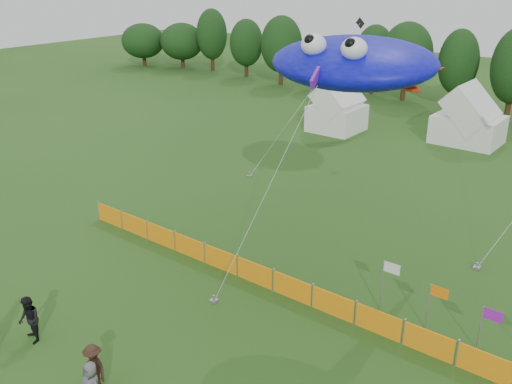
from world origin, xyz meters
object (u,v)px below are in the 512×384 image
Objects in this scene: spectator_c at (94,367)px; tent_left at (337,110)px; tent_right at (469,121)px; stingray_kite at (359,61)px; barrier_fence at (255,273)px; spectator_b at (29,320)px.

tent_left is at bearing 107.84° from spectator_c.
tent_right is 25.60m from stingray_kite.
stingray_kite is at bearing -82.95° from tent_right.
stingray_kite is (12.88, -20.88, 7.91)m from tent_left.
tent_right reaches higher than tent_left.
barrier_fence is 9.35m from spectator_b.
tent_right is at bearing 97.05° from stingray_kite.
barrier_fence is (0.03, -26.96, -1.29)m from tent_right.
tent_left is 0.18× the size of barrier_fence.
barrier_fence is 13.16× the size of spectator_c.
tent_left is 2.40× the size of spectator_c.
tent_left is 33.69m from spectator_c.
spectator_b is at bearing -96.36° from tent_right.
spectator_b reaches higher than barrier_fence.
stingray_kite is (2.99, -24.17, 7.89)m from tent_right.
tent_left is 25.77m from stingray_kite.
spectator_c is (-0.02, -35.49, -0.96)m from tent_right.
tent_left is at bearing 121.66° from stingray_kite.
tent_right is 3.02× the size of spectator_c.
tent_left is 2.14× the size of spectator_b.
spectator_c is (-0.04, -8.53, 0.33)m from barrier_fence.
barrier_fence is (9.91, -23.67, -1.28)m from tent_left.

